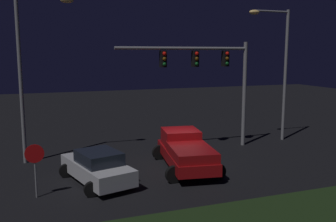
% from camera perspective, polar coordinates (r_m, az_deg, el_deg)
% --- Properties ---
extents(ground_plane, '(80.00, 80.00, 0.00)m').
position_cam_1_polar(ground_plane, '(19.99, 1.86, -8.18)').
color(ground_plane, black).
extents(pickup_truck, '(3.44, 5.65, 1.80)m').
position_cam_1_polar(pickup_truck, '(19.25, 2.62, -5.76)').
color(pickup_truck, maroon).
rests_on(pickup_truck, ground_plane).
extents(car_sedan, '(3.18, 4.71, 1.51)m').
position_cam_1_polar(car_sedan, '(17.45, -10.67, -8.34)').
color(car_sedan, '#B7B7BC').
rests_on(car_sedan, ground_plane).
extents(traffic_signal_gantry, '(8.32, 0.56, 6.50)m').
position_cam_1_polar(traffic_signal_gantry, '(22.75, 6.36, 6.40)').
color(traffic_signal_gantry, slate).
rests_on(traffic_signal_gantry, ground_plane).
extents(street_lamp_left, '(2.95, 0.44, 8.83)m').
position_cam_1_polar(street_lamp_left, '(20.96, -20.05, 7.44)').
color(street_lamp_left, slate).
rests_on(street_lamp_left, ground_plane).
extents(street_lamp_right, '(2.99, 0.44, 8.60)m').
position_cam_1_polar(street_lamp_right, '(25.79, 16.41, 7.52)').
color(street_lamp_right, slate).
rests_on(street_lamp_right, ground_plane).
extents(stop_sign, '(0.76, 0.08, 2.23)m').
position_cam_1_polar(stop_sign, '(16.13, -19.57, -7.10)').
color(stop_sign, slate).
rests_on(stop_sign, ground_plane).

